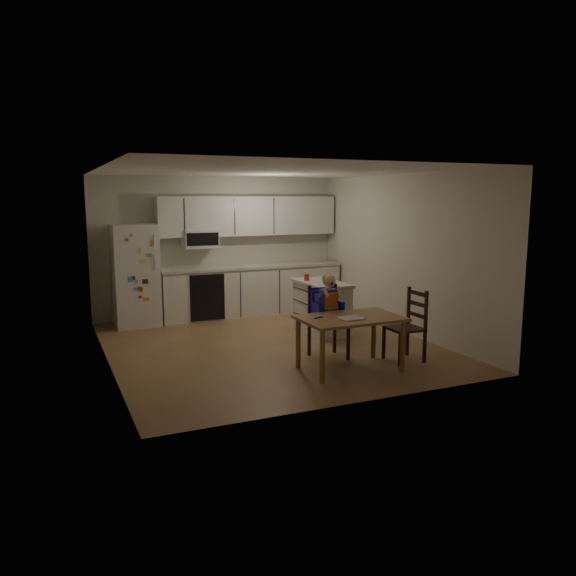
{
  "coord_description": "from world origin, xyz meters",
  "views": [
    {
      "loc": [
        -2.96,
        -7.36,
        2.14
      ],
      "look_at": [
        -0.09,
        -0.86,
        0.99
      ],
      "focal_mm": 35.0,
      "sensor_mm": 36.0,
      "label": 1
    }
  ],
  "objects_px": {
    "chair_booster": "(327,307)",
    "chair_side": "(411,320)",
    "kitchen_island": "(321,307)",
    "dining_table": "(350,324)",
    "red_cup": "(307,277)",
    "refrigerator": "(135,275)"
  },
  "relations": [
    {
      "from": "kitchen_island",
      "to": "dining_table",
      "type": "xyz_separation_m",
      "value": [
        -0.56,
        -1.87,
        0.17
      ]
    },
    {
      "from": "dining_table",
      "to": "kitchen_island",
      "type": "bearing_deg",
      "value": 73.37
    },
    {
      "from": "dining_table",
      "to": "chair_booster",
      "type": "distance_m",
      "value": 0.63
    },
    {
      "from": "red_cup",
      "to": "dining_table",
      "type": "bearing_deg",
      "value": -100.83
    },
    {
      "from": "refrigerator",
      "to": "red_cup",
      "type": "relative_size",
      "value": 16.06
    },
    {
      "from": "refrigerator",
      "to": "dining_table",
      "type": "height_order",
      "value": "refrigerator"
    },
    {
      "from": "kitchen_island",
      "to": "red_cup",
      "type": "distance_m",
      "value": 0.53
    },
    {
      "from": "red_cup",
      "to": "dining_table",
      "type": "distance_m",
      "value": 2.13
    },
    {
      "from": "refrigerator",
      "to": "red_cup",
      "type": "bearing_deg",
      "value": -32.18
    },
    {
      "from": "chair_booster",
      "to": "chair_side",
      "type": "distance_m",
      "value": 1.11
    },
    {
      "from": "red_cup",
      "to": "chair_side",
      "type": "bearing_deg",
      "value": -74.85
    },
    {
      "from": "kitchen_island",
      "to": "red_cup",
      "type": "bearing_deg",
      "value": 128.46
    },
    {
      "from": "kitchen_island",
      "to": "chair_booster",
      "type": "distance_m",
      "value": 1.4
    },
    {
      "from": "kitchen_island",
      "to": "chair_side",
      "type": "height_order",
      "value": "chair_side"
    },
    {
      "from": "kitchen_island",
      "to": "chair_booster",
      "type": "height_order",
      "value": "chair_booster"
    },
    {
      "from": "chair_booster",
      "to": "chair_side",
      "type": "height_order",
      "value": "chair_booster"
    },
    {
      "from": "kitchen_island",
      "to": "chair_booster",
      "type": "xyz_separation_m",
      "value": [
        -0.56,
        -1.25,
        0.28
      ]
    },
    {
      "from": "dining_table",
      "to": "red_cup",
      "type": "bearing_deg",
      "value": 79.17
    },
    {
      "from": "kitchen_island",
      "to": "dining_table",
      "type": "height_order",
      "value": "kitchen_island"
    },
    {
      "from": "refrigerator",
      "to": "dining_table",
      "type": "distance_m",
      "value": 4.15
    },
    {
      "from": "red_cup",
      "to": "chair_side",
      "type": "height_order",
      "value": "chair_side"
    },
    {
      "from": "refrigerator",
      "to": "chair_side",
      "type": "height_order",
      "value": "refrigerator"
    }
  ]
}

